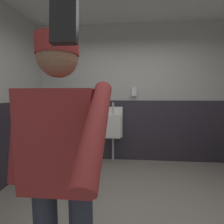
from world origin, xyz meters
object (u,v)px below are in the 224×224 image
object	(u,v)px
person	(61,165)
cell_phone	(64,19)
urinal_solo	(113,125)
soap_dispenser	(134,92)

from	to	relation	value
person	cell_phone	distance (m)	0.79
person	cell_phone	bearing A→B (deg)	-65.14
urinal_solo	soap_dispenser	world-z (taller)	soap_dispenser
cell_phone	soap_dispenser	xyz separation A→B (m)	(0.30, 3.08, -0.11)
cell_phone	urinal_solo	bearing A→B (deg)	92.45
soap_dispenser	person	bearing A→B (deg)	-101.61
urinal_solo	person	world-z (taller)	person
cell_phone	soap_dispenser	world-z (taller)	cell_phone
person	soap_dispenser	distance (m)	2.67
soap_dispenser	cell_phone	bearing A→B (deg)	-95.50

